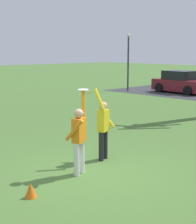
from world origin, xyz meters
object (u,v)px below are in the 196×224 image
object	(u,v)px
person_catcher	(79,136)
lamppost_by_lot	(128,56)
field_cone_orange	(31,190)
parked_car_maroon	(181,83)
frisbee_disc	(83,90)
person_defender	(103,126)

from	to	relation	value
person_catcher	lamppost_by_lot	world-z (taller)	lamppost_by_lot
person_catcher	field_cone_orange	size ratio (longest dim) A/B	6.50
field_cone_orange	parked_car_maroon	bearing A→B (deg)	114.98
field_cone_orange	person_catcher	bearing A→B (deg)	103.13
frisbee_disc	field_cone_orange	world-z (taller)	frisbee_disc
person_defender	field_cone_orange	bearing A→B (deg)	-3.75
parked_car_maroon	field_cone_orange	size ratio (longest dim) A/B	13.18
person_defender	field_cone_orange	xyz separation A→B (m)	(0.86, -2.97, -0.82)
person_catcher	lamppost_by_lot	bearing A→B (deg)	18.23
person_catcher	field_cone_orange	bearing A→B (deg)	173.28
person_defender	field_cone_orange	world-z (taller)	person_defender
frisbee_disc	lamppost_by_lot	size ratio (longest dim) A/B	0.06
lamppost_by_lot	field_cone_orange	xyz separation A→B (m)	(12.11, -16.63, -2.43)
person_defender	field_cone_orange	size ratio (longest dim) A/B	6.38
parked_car_maroon	field_cone_orange	world-z (taller)	parked_car_maroon
lamppost_by_lot	field_cone_orange	world-z (taller)	lamppost_by_lot
frisbee_disc	person_defender	bearing A→B (deg)	109.85
person_catcher	frisbee_disc	bearing A→B (deg)	-0.00
person_catcher	lamppost_by_lot	size ratio (longest dim) A/B	0.49
person_catcher	lamppost_by_lot	distance (m)	19.06
person_catcher	person_defender	distance (m)	1.37
parked_car_maroon	lamppost_by_lot	xyz separation A→B (m)	(-3.55, -1.73, 1.86)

